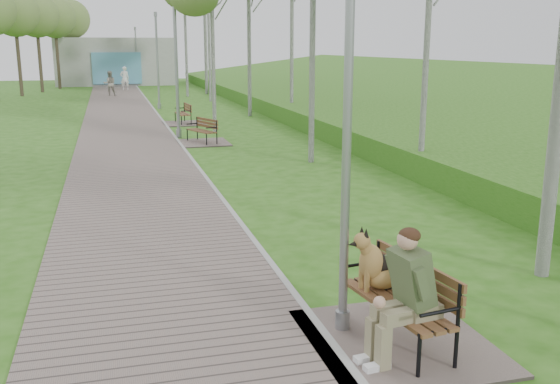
{
  "coord_description": "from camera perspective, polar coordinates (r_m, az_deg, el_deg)",
  "views": [
    {
      "loc": [
        -2.32,
        -6.46,
        3.38
      ],
      "look_at": [
        0.08,
        2.33,
        1.23
      ],
      "focal_mm": 40.0,
      "sensor_mm": 36.0,
      "label": 1
    }
  ],
  "objects": [
    {
      "name": "ground",
      "position": [
        7.65,
        4.09,
        -12.99
      ],
      "size": [
        120.0,
        120.0,
        0.0
      ],
      "primitive_type": "plane",
      "color": "#295E12",
      "rests_on": "ground"
    },
    {
      "name": "lamp_post_near",
      "position": [
        7.13,
        6.09,
        3.09
      ],
      "size": [
        0.18,
        0.18,
        4.56
      ],
      "color": "gray",
      "rests_on": "ground"
    },
    {
      "name": "bench_third",
      "position": [
        27.9,
        -8.84,
        6.58
      ],
      "size": [
        1.8,
        2.0,
        1.1
      ],
      "color": "#73635D",
      "rests_on": "ground"
    },
    {
      "name": "building_north",
      "position": [
        57.46,
        -14.76,
        11.47
      ],
      "size": [
        10.0,
        5.2,
        4.0
      ],
      "color": "#9E9E99",
      "rests_on": "ground"
    },
    {
      "name": "embankment",
      "position": [
        30.28,
        13.14,
        6.52
      ],
      "size": [
        14.0,
        70.0,
        1.6
      ],
      "primitive_type": "cube",
      "color": "#538B30",
      "rests_on": "ground"
    },
    {
      "name": "pedestrian_far",
      "position": [
        44.24,
        -15.31,
        9.53
      ],
      "size": [
        0.89,
        0.73,
        1.69
      ],
      "primitive_type": "imported",
      "rotation": [
        0.0,
        0.0,
        3.25
      ],
      "color": "gray",
      "rests_on": "ground"
    },
    {
      "name": "pedestrian_near",
      "position": [
        49.7,
        -14.01,
        10.04
      ],
      "size": [
        0.73,
        0.55,
        1.81
      ],
      "primitive_type": "imported",
      "rotation": [
        0.0,
        0.0,
        3.33
      ],
      "color": "white",
      "rests_on": "ground"
    },
    {
      "name": "lamp_post_third",
      "position": [
        34.79,
        -11.13,
        11.39
      ],
      "size": [
        0.2,
        0.2,
        5.1
      ],
      "color": "gray",
      "rests_on": "ground"
    },
    {
      "name": "bench_main",
      "position": [
        7.3,
        10.34,
        -10.22
      ],
      "size": [
        2.02,
        2.24,
        1.76
      ],
      "color": "#73635D",
      "rests_on": "ground"
    },
    {
      "name": "lamp_post_far",
      "position": [
        54.99,
        -12.98,
        11.79
      ],
      "size": [
        0.19,
        0.19,
        4.86
      ],
      "color": "gray",
      "rests_on": "ground"
    },
    {
      "name": "bench_second",
      "position": [
        22.25,
        -7.15,
        4.95
      ],
      "size": [
        1.76,
        1.95,
        1.08
      ],
      "color": "#73635D",
      "rests_on": "ground"
    },
    {
      "name": "lamp_post_second",
      "position": [
        23.57,
        -9.44,
        11.01
      ],
      "size": [
        0.21,
        0.21,
        5.4
      ],
      "color": "gray",
      "rests_on": "ground"
    },
    {
      "name": "kerb",
      "position": [
        28.26,
        -10.53,
        6.23
      ],
      "size": [
        0.1,
        67.0,
        0.05
      ],
      "primitive_type": "cube",
      "color": "#999993",
      "rests_on": "ground"
    },
    {
      "name": "walkway",
      "position": [
        28.17,
        -14.09,
        6.03
      ],
      "size": [
        3.5,
        67.0,
        0.04
      ],
      "primitive_type": "cube",
      "color": "#73635D",
      "rests_on": "ground"
    }
  ]
}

